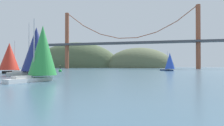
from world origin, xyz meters
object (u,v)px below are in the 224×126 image
Objects in this scene: channel_buoy at (60,71)px; sailboat_blue_spinnaker at (170,61)px; sailboat_navy_sail at (36,50)px; sailboat_green_sail at (42,52)px; sailboat_scarlet_sail at (10,57)px.

sailboat_blue_spinnaker is at bearing 22.20° from channel_buoy.
sailboat_blue_spinnaker is 0.66× the size of sailboat_navy_sail.
sailboat_green_sail is at bearing -51.92° from sailboat_navy_sail.
sailboat_green_sail is 3.39× the size of channel_buoy.
sailboat_scarlet_sail reaches higher than channel_buoy.
sailboat_blue_spinnaker reaches higher than channel_buoy.
sailboat_scarlet_sail is 31.87m from sailboat_green_sail.
sailboat_navy_sail is (-9.56, 12.20, 1.43)m from sailboat_green_sail.
sailboat_scarlet_sail is 17.28m from channel_buoy.
sailboat_scarlet_sail is (-47.16, -30.68, 0.81)m from sailboat_blue_spinnaker.
sailboat_blue_spinnaker is 3.00× the size of channel_buoy.
sailboat_navy_sail is at bearing -129.67° from sailboat_blue_spinnaker.
channel_buoy is (-39.15, -15.98, -3.44)m from sailboat_blue_spinnaker.
sailboat_green_sail is at bearing -40.97° from sailboat_scarlet_sail.
sailboat_navy_sail reaches higher than channel_buoy.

